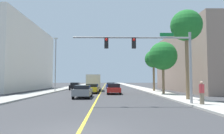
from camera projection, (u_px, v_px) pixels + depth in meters
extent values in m
plane|color=#38383A|center=(103.00, 88.00, 49.31)|extent=(192.00, 192.00, 0.00)
cube|color=#9E9B93|center=(67.00, 88.00, 49.11)|extent=(3.07, 168.00, 0.15)
cube|color=#B2ADA3|center=(139.00, 88.00, 49.52)|extent=(3.07, 168.00, 0.15)
cube|color=yellow|center=(103.00, 88.00, 49.31)|extent=(0.16, 144.00, 0.01)
cube|color=gray|center=(202.00, 61.00, 36.46)|extent=(10.44, 24.37, 10.73)
cylinder|color=gray|center=(191.00, 67.00, 15.86)|extent=(0.20, 0.20, 5.63)
cylinder|color=gray|center=(132.00, 38.00, 15.90)|extent=(9.29, 0.14, 0.14)
cube|color=black|center=(134.00, 43.00, 15.88)|extent=(0.32, 0.24, 0.84)
sphere|color=red|center=(134.00, 40.00, 15.75)|extent=(0.20, 0.20, 0.20)
cube|color=black|center=(106.00, 43.00, 15.83)|extent=(0.32, 0.24, 0.84)
sphere|color=red|center=(106.00, 40.00, 15.70)|extent=(0.20, 0.20, 0.20)
cube|color=#147233|center=(167.00, 35.00, 15.98)|extent=(1.10, 0.04, 0.28)
cylinder|color=gray|center=(55.00, 65.00, 34.10)|extent=(0.16, 0.16, 8.80)
cube|color=beige|center=(56.00, 38.00, 34.39)|extent=(0.56, 0.28, 0.20)
cylinder|color=brown|center=(187.00, 62.00, 19.21)|extent=(0.33, 0.33, 7.10)
sphere|color=#1E6B28|center=(186.00, 25.00, 19.44)|extent=(3.00, 3.00, 3.00)
cone|color=#1E6B28|center=(196.00, 27.00, 19.37)|extent=(0.54, 1.68, 1.19)
cone|color=#1E6B28|center=(184.00, 30.00, 20.32)|extent=(1.47, 0.62, 1.36)
cone|color=#1E6B28|center=(177.00, 28.00, 19.49)|extent=(0.54, 1.47, 1.44)
cone|color=#1E6B28|center=(192.00, 25.00, 18.55)|extent=(1.20, 0.60, 1.47)
cylinder|color=brown|center=(163.00, 75.00, 26.64)|extent=(0.33, 0.33, 5.03)
sphere|color=#1E6B28|center=(163.00, 56.00, 26.80)|extent=(3.75, 3.75, 3.75)
cone|color=#1E6B28|center=(171.00, 57.00, 26.79)|extent=(0.47, 1.96, 1.63)
cone|color=#1E6B28|center=(165.00, 58.00, 27.75)|extent=(1.52, 1.18, 1.79)
cone|color=#1E6B28|center=(157.00, 58.00, 27.71)|extent=(1.77, 1.49, 1.56)
cone|color=#1E6B28|center=(155.00, 57.00, 26.72)|extent=(0.50, 1.89, 1.41)
cone|color=#1E6B28|center=(160.00, 57.00, 25.82)|extent=(1.54, 1.17, 2.10)
cone|color=#1E6B28|center=(170.00, 57.00, 25.92)|extent=(1.68, 1.57, 1.58)
cylinder|color=brown|center=(154.00, 75.00, 34.16)|extent=(0.35, 0.35, 5.42)
sphere|color=#1E6B28|center=(154.00, 59.00, 34.33)|extent=(2.99, 2.99, 2.99)
cone|color=#1E6B28|center=(159.00, 60.00, 34.34)|extent=(0.44, 1.63, 1.33)
cone|color=#1E6B28|center=(154.00, 61.00, 35.17)|extent=(1.58, 0.91, 1.35)
cone|color=#1E6B28|center=(149.00, 60.00, 34.94)|extent=(1.37, 1.43, 1.60)
cone|color=#1E6B28|center=(149.00, 60.00, 33.89)|extent=(0.94, 1.39, 1.23)
cone|color=#1E6B28|center=(157.00, 60.00, 33.53)|extent=(1.35, 0.93, 1.65)
cube|color=white|center=(97.00, 86.00, 45.27)|extent=(1.89, 3.98, 0.59)
cube|color=black|center=(97.00, 84.00, 45.02)|extent=(1.59, 1.72, 0.41)
cylinder|color=black|center=(93.00, 87.00, 46.60)|extent=(0.25, 0.65, 0.64)
cylinder|color=black|center=(100.00, 87.00, 46.70)|extent=(0.25, 0.65, 0.64)
cylinder|color=black|center=(93.00, 88.00, 43.80)|extent=(0.25, 0.65, 0.64)
cylinder|color=black|center=(100.00, 88.00, 43.90)|extent=(0.25, 0.65, 0.64)
cube|color=black|center=(75.00, 87.00, 40.67)|extent=(1.88, 4.46, 0.65)
cube|color=black|center=(75.00, 84.00, 40.73)|extent=(1.63, 2.12, 0.49)
cylinder|color=black|center=(78.00, 89.00, 39.02)|extent=(0.23, 0.64, 0.64)
cylinder|color=black|center=(70.00, 89.00, 38.95)|extent=(0.23, 0.64, 0.64)
cylinder|color=black|center=(80.00, 88.00, 42.34)|extent=(0.23, 0.64, 0.64)
cylinder|color=black|center=(72.00, 88.00, 42.28)|extent=(0.23, 0.64, 0.64)
cube|color=red|center=(114.00, 89.00, 28.51)|extent=(2.01, 4.63, 0.61)
cube|color=black|center=(114.00, 85.00, 28.45)|extent=(1.72, 2.03, 0.53)
cylinder|color=black|center=(108.00, 91.00, 30.23)|extent=(0.24, 0.65, 0.64)
cylinder|color=black|center=(119.00, 91.00, 30.22)|extent=(0.24, 0.65, 0.64)
cylinder|color=black|center=(108.00, 92.00, 26.75)|extent=(0.24, 0.65, 0.64)
cylinder|color=black|center=(120.00, 92.00, 26.75)|extent=(0.24, 0.65, 0.64)
cube|color=gold|center=(92.00, 89.00, 29.92)|extent=(1.93, 4.56, 0.60)
cube|color=black|center=(92.00, 86.00, 29.83)|extent=(1.63, 1.97, 0.46)
cylinder|color=black|center=(88.00, 90.00, 31.61)|extent=(0.24, 0.65, 0.64)
cylinder|color=black|center=(98.00, 91.00, 31.59)|extent=(0.24, 0.65, 0.64)
cylinder|color=black|center=(85.00, 92.00, 28.21)|extent=(0.24, 0.65, 0.64)
cylinder|color=black|center=(97.00, 92.00, 28.19)|extent=(0.24, 0.65, 0.64)
cube|color=#1E389E|center=(111.00, 86.00, 45.10)|extent=(2.11, 4.28, 0.62)
cube|color=black|center=(111.00, 84.00, 45.11)|extent=(1.78, 2.20, 0.45)
cylinder|color=black|center=(108.00, 87.00, 46.64)|extent=(0.25, 0.65, 0.64)
cylinder|color=black|center=(115.00, 87.00, 46.60)|extent=(0.25, 0.65, 0.64)
cylinder|color=black|center=(107.00, 88.00, 43.56)|extent=(0.25, 0.65, 0.64)
cylinder|color=black|center=(115.00, 88.00, 43.52)|extent=(0.25, 0.65, 0.64)
cube|color=slate|center=(83.00, 92.00, 22.29)|extent=(1.82, 4.46, 0.67)
cube|color=black|center=(83.00, 87.00, 22.01)|extent=(1.59, 2.16, 0.41)
cylinder|color=black|center=(78.00, 94.00, 23.92)|extent=(0.22, 0.64, 0.64)
cylinder|color=black|center=(91.00, 94.00, 23.95)|extent=(0.22, 0.64, 0.64)
cylinder|color=black|center=(73.00, 96.00, 20.58)|extent=(0.22, 0.64, 0.64)
cylinder|color=black|center=(89.00, 96.00, 20.61)|extent=(0.22, 0.64, 0.64)
cube|color=silver|center=(95.00, 84.00, 40.68)|extent=(2.48, 2.54, 1.60)
cube|color=beige|center=(94.00, 82.00, 36.32)|extent=(2.60, 6.42, 2.45)
cylinder|color=black|center=(89.00, 88.00, 40.57)|extent=(0.31, 0.91, 0.90)
cylinder|color=black|center=(100.00, 88.00, 40.69)|extent=(0.31, 0.91, 0.90)
cylinder|color=black|center=(87.00, 89.00, 34.60)|extent=(0.31, 0.91, 0.90)
cylinder|color=black|center=(99.00, 89.00, 34.72)|extent=(0.31, 0.91, 0.90)
cylinder|color=#726651|center=(202.00, 99.00, 15.16)|extent=(0.32, 0.32, 0.84)
cylinder|color=#B23338|center=(202.00, 89.00, 15.21)|extent=(0.38, 0.38, 0.66)
sphere|color=tan|center=(202.00, 83.00, 15.24)|extent=(0.23, 0.23, 0.23)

